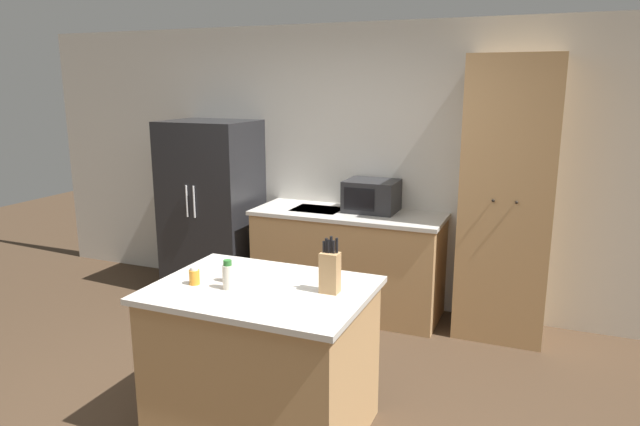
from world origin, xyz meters
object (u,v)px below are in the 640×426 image
pantry_cabinet (507,200)px  spice_bottle_short_red (228,272)px  spice_bottle_tall_dark (228,276)px  microwave (372,196)px  knife_block (330,271)px  refrigerator (212,208)px  spice_bottle_amber_oil (194,276)px

pantry_cabinet → spice_bottle_short_red: bearing=-125.5°
pantry_cabinet → spice_bottle_tall_dark: (-1.35, -2.09, -0.14)m
microwave → spice_bottle_short_red: 2.07m
knife_block → spice_bottle_tall_dark: bearing=-163.0°
refrigerator → spice_bottle_tall_dark: bearing=-55.0°
refrigerator → spice_bottle_short_red: refrigerator is taller
knife_block → spice_bottle_tall_dark: (-0.56, -0.17, -0.05)m
pantry_cabinet → spice_bottle_amber_oil: (-1.57, -2.10, -0.18)m
refrigerator → microwave: refrigerator is taller
pantry_cabinet → microwave: (-1.17, 0.07, -0.06)m
spice_bottle_short_red → pantry_cabinet: bearing=54.5°
microwave → pantry_cabinet: bearing=-3.3°
microwave → knife_block: 2.03m
spice_bottle_amber_oil → spice_bottle_short_red: bearing=36.9°
spice_bottle_short_red → spice_bottle_amber_oil: size_ratio=1.18×
microwave → knife_block: (0.38, -1.99, -0.04)m
knife_block → refrigerator: bearing=136.8°
pantry_cabinet → refrigerator: bearing=-178.6°
spice_bottle_short_red → spice_bottle_amber_oil: (-0.15, -0.12, -0.01)m
refrigerator → spice_bottle_short_red: bearing=-54.8°
spice_bottle_short_red → spice_bottle_amber_oil: bearing=-143.1°
pantry_cabinet → spice_bottle_amber_oil: size_ratio=21.47×
spice_bottle_short_red → spice_bottle_tall_dark: bearing=-57.4°
microwave → spice_bottle_amber_oil: 2.21m
spice_bottle_tall_dark → spice_bottle_short_red: spice_bottle_tall_dark is taller
microwave → spice_bottle_tall_dark: 2.17m
pantry_cabinet → spice_bottle_short_red: pantry_cabinet is taller
refrigerator → microwave: size_ratio=3.73×
microwave → knife_block: bearing=-79.2°
refrigerator → spice_bottle_tall_dark: size_ratio=9.97×
pantry_cabinet → knife_block: size_ratio=6.96×
knife_block → spice_bottle_amber_oil: bearing=-167.0°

